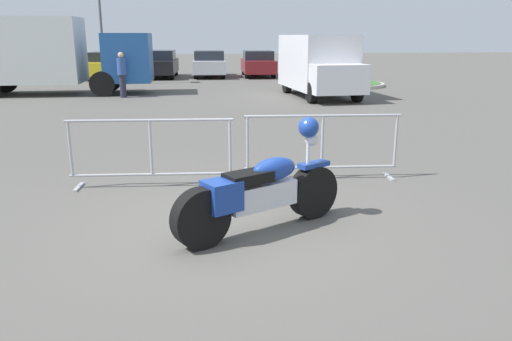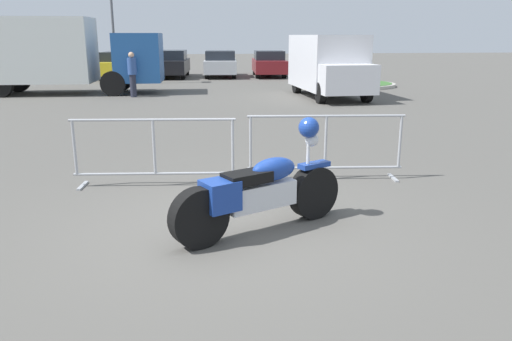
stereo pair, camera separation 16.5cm
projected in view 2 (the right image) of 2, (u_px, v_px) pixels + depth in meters
ground_plane at (230, 227)px, 6.17m from camera, size 120.00×120.00×0.00m
motorcycle at (261, 191)px, 5.91m from camera, size 2.18×1.22×1.32m
crowd_barrier_near at (154, 151)px, 7.70m from camera, size 2.52×0.67×1.07m
crowd_barrier_far at (325, 146)px, 8.05m from camera, size 2.52×0.67×1.07m
box_truck at (51, 53)px, 19.75m from camera, size 7.77×2.51×2.98m
delivery_van at (328, 64)px, 18.96m from camera, size 2.16×5.07×2.31m
parked_car_blue at (11, 67)px, 26.25m from camera, size 1.97×4.19×1.38m
parked_car_white at (67, 66)px, 26.74m from camera, size 1.92×4.10×1.35m
parked_car_yellow at (120, 65)px, 27.23m from camera, size 2.04×4.36×1.44m
parked_car_black at (171, 64)px, 28.00m from camera, size 2.13×4.53×1.50m
parked_car_silver at (220, 64)px, 28.34m from camera, size 2.08×4.43×1.46m
parked_car_maroon at (269, 63)px, 28.57m from camera, size 2.07×4.40×1.45m
pedestrian at (132, 73)px, 18.93m from camera, size 0.47×0.47×1.69m
planter_island at (349, 80)px, 23.26m from camera, size 3.94×3.94×0.97m
street_lamp at (111, 4)px, 23.22m from camera, size 0.36×0.70×5.68m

